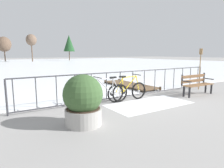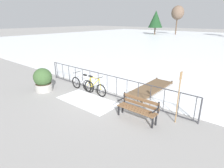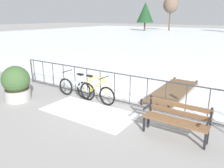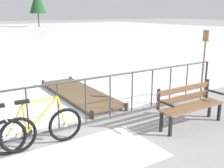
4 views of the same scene
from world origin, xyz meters
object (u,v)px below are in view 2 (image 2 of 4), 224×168
planter_with_shrub (43,80)px  oar_upright (179,94)px  park_bench (138,107)px  bicycle_near_railing (94,87)px  bicycle_second (83,84)px

planter_with_shrub → oar_upright: oar_upright is taller
oar_upright → park_bench: bearing=-151.0°
park_bench → oar_upright: size_ratio=0.81×
bicycle_near_railing → planter_with_shrub: (-2.43, -1.40, 0.25)m
park_bench → bicycle_second: bearing=169.7°
bicycle_near_railing → park_bench: bearing=-13.1°
bicycle_near_railing → park_bench: 3.21m
planter_with_shrub → oar_upright: (6.79, 1.36, 0.52)m
bicycle_near_railing → bicycle_second: same height
bicycle_near_railing → oar_upright: (4.36, -0.04, 0.77)m
bicycle_near_railing → planter_with_shrub: size_ratio=1.36×
bicycle_near_railing → planter_with_shrub: planter_with_shrub is taller
bicycle_near_railing → planter_with_shrub: bearing=-150.0°
bicycle_near_railing → oar_upright: oar_upright is taller
park_bench → planter_with_shrub: bearing=-173.1°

